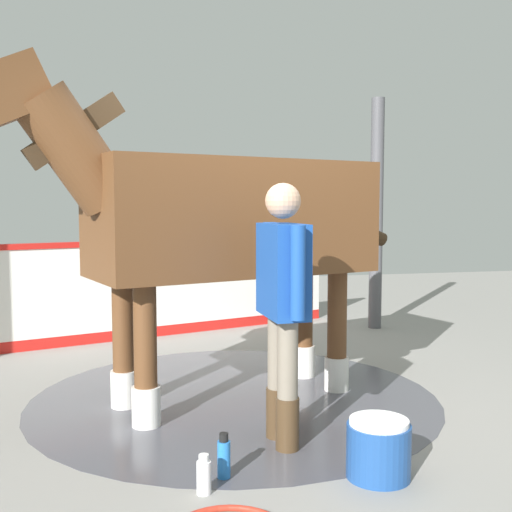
# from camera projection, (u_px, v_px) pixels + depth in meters

# --- Properties ---
(ground_plane) EXTENTS (16.00, 16.00, 0.02)m
(ground_plane) POSITION_uv_depth(u_px,v_px,m) (272.00, 406.00, 4.82)
(ground_plane) COLOR gray
(wet_patch) EXTENTS (3.22, 3.22, 0.00)m
(wet_patch) POSITION_uv_depth(u_px,v_px,m) (235.00, 398.00, 4.98)
(wet_patch) COLOR #4C4C54
(wet_patch) RESTS_ON ground
(barrier_wall) EXTENTS (1.62, 5.05, 1.13)m
(barrier_wall) POSITION_uv_depth(u_px,v_px,m) (130.00, 294.00, 7.11)
(barrier_wall) COLOR white
(barrier_wall) RESTS_ON ground
(roof_post_far) EXTENTS (0.16, 0.16, 2.82)m
(roof_post_far) POSITION_uv_depth(u_px,v_px,m) (376.00, 214.00, 7.68)
(roof_post_far) COLOR #4C4C51
(roof_post_far) RESTS_ON ground
(horse) EXTENTS (1.48, 3.44, 2.52)m
(horse) POSITION_uv_depth(u_px,v_px,m) (220.00, 221.00, 4.80)
(horse) COLOR brown
(horse) RESTS_ON ground
(handler) EXTENTS (0.68, 0.24, 1.68)m
(handler) POSITION_uv_depth(u_px,v_px,m) (283.00, 295.00, 3.97)
(handler) COLOR #47331E
(handler) RESTS_ON ground
(wash_bucket) EXTENTS (0.36, 0.36, 0.34)m
(wash_bucket) POSITION_uv_depth(u_px,v_px,m) (379.00, 449.00, 3.53)
(wash_bucket) COLOR #1E478C
(wash_bucket) RESTS_ON ground
(bottle_shampoo) EXTENTS (0.08, 0.08, 0.22)m
(bottle_shampoo) POSITION_uv_depth(u_px,v_px,m) (204.00, 476.00, 3.34)
(bottle_shampoo) COLOR white
(bottle_shampoo) RESTS_ON ground
(bottle_spray) EXTENTS (0.07, 0.07, 0.26)m
(bottle_spray) POSITION_uv_depth(u_px,v_px,m) (224.00, 457.00, 3.52)
(bottle_spray) COLOR blue
(bottle_spray) RESTS_ON ground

